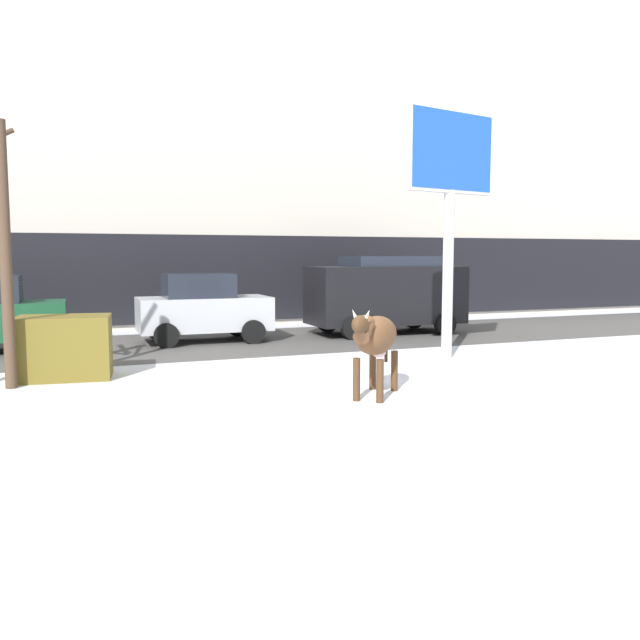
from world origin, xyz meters
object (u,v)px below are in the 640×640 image
Objects in this scene: billboard at (450,167)px; car_black_van at (386,292)px; car_silver_hatchback at (203,308)px; pedestrian_by_cars at (446,297)px; dumpster at (64,347)px; pedestrian_far_left at (217,303)px; bare_tree_left_lot at (4,249)px; cow_brown at (375,337)px.

car_black_van is at bearing 79.29° from billboard.
billboard is 1.58× the size of car_silver_hatchback.
billboard is at bearing -46.56° from car_silver_hatchback.
dumpster is (-12.73, -6.61, -0.28)m from pedestrian_by_cars.
car_black_van is at bearing 24.62° from dumpster.
pedestrian_by_cars and pedestrian_far_left have the same top height.
car_black_van is (0.89, 4.72, -3.07)m from billboard.
car_silver_hatchback is 5.58m from dumpster.
bare_tree_left_lot is at bearing -154.42° from car_black_van.
billboard reaches higher than pedestrian_by_cars.
billboard reaches higher than cow_brown.
billboard is at bearing -122.51° from pedestrian_by_cars.
billboard is 3.27× the size of dumpster.
billboard reaches higher than car_black_van.
car_silver_hatchback reaches higher than dumpster.
bare_tree_left_lot is at bearing -179.70° from billboard.
car_silver_hatchback reaches higher than pedestrian_far_left.
dumpster is at bearing -155.38° from car_black_van.
bare_tree_left_lot reaches higher than pedestrian_by_cars.
pedestrian_by_cars reaches higher than cow_brown.
pedestrian_far_left is at bearing 56.13° from dumpster.
billboard is 3.21× the size of pedestrian_far_left.
billboard is at bearing -100.71° from car_black_van.
dumpster is (-4.80, 3.64, -0.39)m from cow_brown.
dumpster is at bearing 142.83° from cow_brown.
cow_brown is 12.96m from pedestrian_by_cars.
car_black_van reaches higher than pedestrian_by_cars.
pedestrian_by_cars is 14.35m from dumpster.
billboard is at bearing -62.66° from pedestrian_far_left.
billboard is 8.98m from dumpster.
bare_tree_left_lot is at bearing -132.15° from car_silver_hatchback.
pedestrian_by_cars is 0.37× the size of bare_tree_left_lot.
pedestrian_by_cars is at bearing 52.25° from cow_brown.
cow_brown is 10.25m from pedestrian_far_left.
car_black_van reaches higher than car_silver_hatchback.
cow_brown is 6.03m from dumpster.
car_black_van reaches higher than pedestrian_far_left.
dumpster is (-9.04, -4.15, -0.64)m from car_black_van.
pedestrian_far_left is 0.37× the size of bare_tree_left_lot.
cow_brown is 8.03m from car_silver_hatchback.
bare_tree_left_lot is (-5.71, 3.01, 1.46)m from cow_brown.
car_black_van reaches higher than cow_brown.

